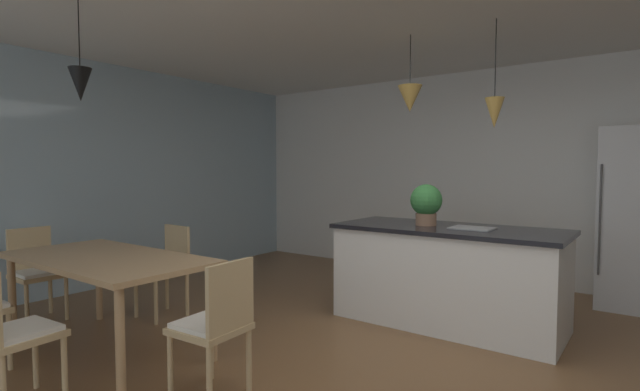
# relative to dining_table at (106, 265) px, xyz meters

# --- Properties ---
(ground_plane) EXTENTS (10.00, 8.40, 0.04)m
(ground_plane) POSITION_rel_dining_table_xyz_m (2.09, 0.95, -0.70)
(ground_plane) COLOR brown
(wall_back_kitchen) EXTENTS (10.00, 0.12, 2.70)m
(wall_back_kitchen) POSITION_rel_dining_table_xyz_m (2.09, 4.21, 0.67)
(wall_back_kitchen) COLOR white
(wall_back_kitchen) RESTS_ON ground_plane
(window_wall_left_glazing) EXTENTS (0.06, 8.40, 2.70)m
(window_wall_left_glazing) POSITION_rel_dining_table_xyz_m (-1.97, 0.95, 0.67)
(window_wall_left_glazing) COLOR #9EB7C6
(window_wall_left_glazing) RESTS_ON ground_plane
(dining_table) EXTENTS (1.79, 0.89, 0.75)m
(dining_table) POSITION_rel_dining_table_xyz_m (0.00, 0.00, 0.00)
(dining_table) COLOR tan
(dining_table) RESTS_ON ground_plane
(chair_near_right) EXTENTS (0.43, 0.43, 0.87)m
(chair_near_right) POSITION_rel_dining_table_xyz_m (0.41, -0.82, -0.21)
(chair_near_right) COLOR tan
(chair_near_right) RESTS_ON ground_plane
(chair_kitchen_end) EXTENTS (0.42, 0.42, 0.87)m
(chair_kitchen_end) POSITION_rel_dining_table_xyz_m (1.26, 0.00, -0.21)
(chair_kitchen_end) COLOR tan
(chair_kitchen_end) RESTS_ON ground_plane
(chair_window_end) EXTENTS (0.40, 0.40, 0.87)m
(chair_window_end) POSITION_rel_dining_table_xyz_m (-1.26, 0.00, -0.21)
(chair_window_end) COLOR tan
(chair_window_end) RESTS_ON ground_plane
(chair_far_left) EXTENTS (0.41, 0.41, 0.87)m
(chair_far_left) POSITION_rel_dining_table_xyz_m (-0.40, 0.82, -0.21)
(chair_far_left) COLOR tan
(chair_far_left) RESTS_ON ground_plane
(kitchen_island) EXTENTS (2.03, 0.90, 0.91)m
(kitchen_island) POSITION_rel_dining_table_xyz_m (1.90, 2.21, -0.22)
(kitchen_island) COLOR white
(kitchen_island) RESTS_ON ground_plane
(pendant_over_table) EXTENTS (0.17, 0.17, 0.76)m
(pendant_over_table) POSITION_rel_dining_table_xyz_m (-0.12, -0.10, 1.39)
(pendant_over_table) COLOR black
(pendant_over_island_main) EXTENTS (0.23, 0.23, 0.73)m
(pendant_over_island_main) POSITION_rel_dining_table_xyz_m (1.51, 2.21, 1.42)
(pendant_over_island_main) COLOR black
(pendant_over_island_aux) EXTENTS (0.16, 0.16, 0.92)m
(pendant_over_island_aux) POSITION_rel_dining_table_xyz_m (2.29, 2.21, 1.23)
(pendant_over_island_aux) COLOR black
(potted_plant_on_island) EXTENTS (0.30, 0.30, 0.39)m
(potted_plant_on_island) POSITION_rel_dining_table_xyz_m (1.69, 2.21, 0.43)
(potted_plant_on_island) COLOR #8C664C
(potted_plant_on_island) RESTS_ON kitchen_island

